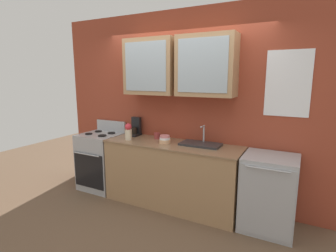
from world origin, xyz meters
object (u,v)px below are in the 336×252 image
object	(u,v)px
sink_faucet	(201,144)
bowl_stack	(165,139)
stove_range	(102,160)
cup_near_sink	(157,136)
coffee_maker	(135,129)
vase	(128,132)
dishwasher	(269,193)

from	to	relation	value
sink_faucet	bowl_stack	size ratio (longest dim) A/B	3.49
bowl_stack	stove_range	bearing A→B (deg)	178.32
stove_range	cup_near_sink	distance (m)	1.13
bowl_stack	coffee_maker	xyz separation A→B (m)	(-0.66, 0.23, 0.05)
sink_faucet	bowl_stack	bearing A→B (deg)	-165.73
stove_range	cup_near_sink	bearing A→B (deg)	7.81
stove_range	cup_near_sink	world-z (taller)	stove_range
stove_range	bowl_stack	distance (m)	1.33
bowl_stack	vase	world-z (taller)	vase
stove_range	sink_faucet	world-z (taller)	sink_faucet
stove_range	vase	xyz separation A→B (m)	(0.64, -0.10, 0.57)
dishwasher	coffee_maker	xyz separation A→B (m)	(-2.08, 0.20, 0.57)
bowl_stack	sink_faucet	bearing A→B (deg)	14.27
cup_near_sink	dishwasher	bearing A→B (deg)	-4.93
vase	dishwasher	bearing A→B (deg)	2.84
dishwasher	coffee_maker	world-z (taller)	coffee_maker
vase	dishwasher	world-z (taller)	vase
sink_faucet	vase	bearing A→B (deg)	-169.83
stove_range	cup_near_sink	xyz separation A→B (m)	(1.00, 0.14, 0.50)
cup_near_sink	dishwasher	world-z (taller)	cup_near_sink
vase	cup_near_sink	size ratio (longest dim) A/B	2.02
dishwasher	coffee_maker	size ratio (longest dim) A/B	3.18
vase	cup_near_sink	xyz separation A→B (m)	(0.35, 0.24, -0.07)
cup_near_sink	coffee_maker	distance (m)	0.45
dishwasher	vase	bearing A→B (deg)	-177.16
stove_range	coffee_maker	world-z (taller)	coffee_maker
bowl_stack	vase	size ratio (longest dim) A/B	0.64
stove_range	bowl_stack	bearing A→B (deg)	-1.68
dishwasher	coffee_maker	bearing A→B (deg)	174.63
cup_near_sink	coffee_maker	xyz separation A→B (m)	(-0.44, 0.05, 0.06)
coffee_maker	stove_range	bearing A→B (deg)	-161.22
stove_range	sink_faucet	bearing A→B (deg)	2.97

